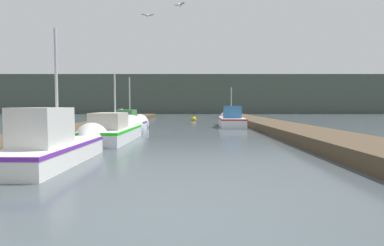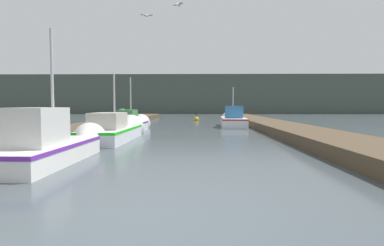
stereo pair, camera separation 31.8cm
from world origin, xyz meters
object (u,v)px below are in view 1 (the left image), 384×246
fishing_boat_2 (132,124)px  seagull_1 (148,15)px  fishing_boat_3 (231,120)px  mooring_piling_0 (121,119)px  fishing_boat_1 (117,130)px  seagull_lead (180,5)px  mooring_piling_1 (127,118)px  channel_buoy (194,119)px  fishing_boat_0 (62,144)px

fishing_boat_2 → seagull_1: seagull_1 is taller
fishing_boat_3 → mooring_piling_0: bearing=-157.6°
fishing_boat_1 → mooring_piling_0: bearing=102.6°
fishing_boat_3 → fishing_boat_1: bearing=-122.8°
fishing_boat_3 → mooring_piling_0: size_ratio=4.42×
fishing_boat_3 → seagull_1: seagull_1 is taller
mooring_piling_0 → seagull_lead: seagull_lead is taller
fishing_boat_1 → fishing_boat_2: bearing=94.4°
mooring_piling_1 → seagull_lead: seagull_lead is taller
channel_buoy → seagull_lead: bearing=-92.2°
fishing_boat_2 → seagull_lead: size_ratio=9.76×
fishing_boat_0 → fishing_boat_2: bearing=90.9°
mooring_piling_0 → mooring_piling_1: (-0.08, 2.31, -0.05)m
fishing_boat_1 → seagull_lead: seagull_lead is taller
mooring_piling_1 → channel_buoy: 9.96m
fishing_boat_3 → seagull_lead: bearing=-105.6°
fishing_boat_2 → seagull_1: size_ratio=8.48×
mooring_piling_1 → seagull_lead: size_ratio=2.62×
seagull_lead → seagull_1: bearing=-169.0°
seagull_lead → mooring_piling_0: bearing=161.7°
fishing_boat_3 → mooring_piling_0: fishing_boat_3 is taller
fishing_boat_2 → mooring_piling_0: size_ratio=3.46×
fishing_boat_1 → fishing_boat_2: fishing_boat_2 is taller
fishing_boat_0 → fishing_boat_1: 5.55m
fishing_boat_3 → mooring_piling_0: (-8.00, -2.78, 0.21)m
fishing_boat_2 → mooring_piling_1: 3.92m
fishing_boat_0 → mooring_piling_1: size_ratio=4.15×
mooring_piling_1 → seagull_lead: 12.18m
fishing_boat_0 → mooring_piling_1: (-1.16, 14.23, 0.17)m
fishing_boat_2 → channel_buoy: (4.10, 12.23, -0.24)m
seagull_1 → channel_buoy: bearing=72.1°
fishing_boat_1 → mooring_piling_0: size_ratio=4.47×
mooring_piling_0 → seagull_1: seagull_1 is taller
fishing_boat_3 → fishing_boat_2: bearing=-145.6°
channel_buoy → fishing_boat_2: bearing=-108.5°
fishing_boat_1 → mooring_piling_1: fishing_boat_1 is taller
fishing_boat_2 → channel_buoy: 12.90m
fishing_boat_3 → channel_buoy: (-2.87, 8.01, -0.32)m
fishing_boat_2 → seagull_lead: (3.39, -6.29, 5.48)m
mooring_piling_0 → seagull_1: (2.92, -6.82, 5.02)m
fishing_boat_1 → mooring_piling_1: bearing=100.0°
fishing_boat_2 → fishing_boat_3: size_ratio=0.78×
fishing_boat_0 → fishing_boat_3: (6.91, 14.70, 0.00)m
fishing_boat_2 → channel_buoy: bearing=74.9°
fishing_boat_2 → fishing_boat_3: bearing=34.6°
mooring_piling_0 → channel_buoy: mooring_piling_0 is taller
fishing_boat_1 → channel_buoy: (3.78, 17.16, -0.27)m
fishing_boat_0 → fishing_boat_2: 10.48m
fishing_boat_3 → seagull_1: 12.06m
fishing_boat_1 → fishing_boat_3: 11.31m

